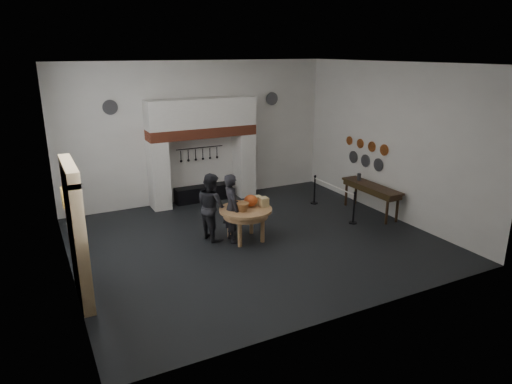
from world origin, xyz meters
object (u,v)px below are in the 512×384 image
work_table (246,210)px  visitor_near (232,208)px  side_table (372,186)px  barrier_post_far (315,190)px  iron_range (203,193)px  visitor_far (212,206)px  barrier_post_near (354,208)px

work_table → visitor_near: bearing=162.0°
side_table → barrier_post_far: 1.89m
iron_range → visitor_near: (-0.53, -3.50, 0.66)m
iron_range → barrier_post_far: 3.67m
visitor_far → side_table: visitor_far is taller
visitor_far → side_table: bearing=-104.7°
visitor_near → barrier_post_near: (3.63, -0.44, -0.46)m
visitor_near → barrier_post_near: bearing=-91.4°
visitor_far → barrier_post_far: size_ratio=1.98×
side_table → barrier_post_near: 1.17m
visitor_near → barrier_post_far: (3.63, 1.56, -0.46)m
barrier_post_near → barrier_post_far: bearing=90.0°
visitor_near → barrier_post_near: size_ratio=2.02×
barrier_post_far → iron_range: bearing=148.0°
iron_range → barrier_post_far: barrier_post_far is taller
side_table → work_table: bearing=-178.4°
barrier_post_far → side_table: bearing=-57.4°
side_table → barrier_post_far: size_ratio=2.44×
side_table → barrier_post_near: same height
iron_range → visitor_near: bearing=-98.6°
work_table → side_table: 4.29m
iron_range → visitor_near: 3.60m
work_table → visitor_far: 0.90m
visitor_near → visitor_far: 0.57m
iron_range → barrier_post_near: (3.11, -3.94, 0.20)m
barrier_post_near → visitor_far: bearing=168.2°
work_table → barrier_post_far: bearing=26.9°
work_table → barrier_post_near: size_ratio=1.53×
iron_range → work_table: size_ratio=1.38×
barrier_post_far → barrier_post_near: bearing=-90.0°
iron_range → work_table: 3.67m
side_table → barrier_post_near: bearing=-155.8°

